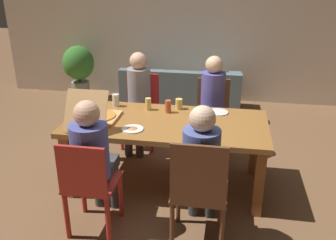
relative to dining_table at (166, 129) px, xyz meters
The scene contains 21 objects.
ground_plane 0.64m from the dining_table, ahead, with size 20.00×20.00×0.00m, color brown.
back_wall 3.06m from the dining_table, 90.00° to the left, with size 6.94×0.12×2.94m, color beige.
dining_table is the anchor object (origin of this frame).
chair_0 1.01m from the dining_table, 64.90° to the left, with size 0.42×0.42×0.92m.
person_0 0.87m from the dining_table, 60.85° to the left, with size 0.29×0.50×1.25m.
chair_1 1.05m from the dining_table, 119.03° to the right, with size 0.43×0.44×0.91m.
person_1 0.92m from the dining_table, 123.49° to the right, with size 0.32×0.53×1.22m.
chair_2 1.01m from the dining_table, 65.15° to the right, with size 0.46×0.42×0.99m.
person_2 0.87m from the dining_table, 60.65° to the right, with size 0.30×0.52×1.23m.
chair_3 1.11m from the dining_table, 117.23° to the left, with size 0.45×0.44×0.92m.
person_3 0.96m from the dining_table, 121.69° to the left, with size 0.29×0.53×1.24m.
pizza_box_0 0.73m from the dining_table, behind, with size 0.41×0.62×0.38m.
plate_0 0.36m from the dining_table, 10.91° to the left, with size 0.21×0.21×0.01m.
plate_1 0.40m from the dining_table, 137.34° to the right, with size 0.21×0.21×0.03m.
plate_2 0.62m from the dining_table, 32.88° to the left, with size 0.22×0.22×0.01m.
drinking_glass_0 0.41m from the dining_table, 78.50° to the left, with size 0.08×0.08×0.12m, color #E2C95D.
drinking_glass_1 0.74m from the dining_table, 151.97° to the left, with size 0.08×0.08×0.14m, color silver.
drinking_glass_2 0.42m from the dining_table, 130.95° to the left, with size 0.07×0.07×0.13m, color #DBBF66.
drinking_glass_3 0.30m from the dining_table, 95.62° to the left, with size 0.07×0.07×0.14m, color #BF4F2E.
couch 2.26m from the dining_table, 93.46° to the left, with size 1.86×0.89×0.75m.
potted_plant 3.18m from the dining_table, 128.54° to the left, with size 0.54×0.54×0.96m.
Camera 1 is at (0.60, -3.43, 2.19)m, focal length 39.42 mm.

